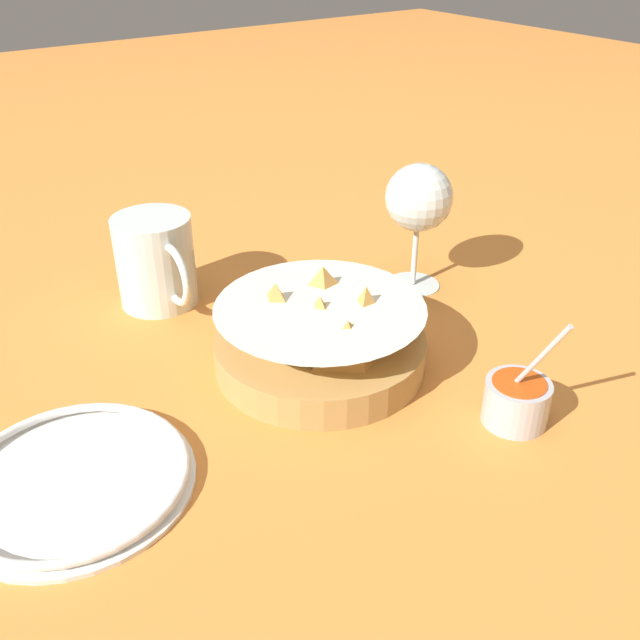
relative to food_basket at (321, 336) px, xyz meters
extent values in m
plane|color=orange|center=(-0.02, -0.01, -0.03)|extent=(4.00, 4.00, 0.00)
cylinder|color=#B2894C|center=(0.00, 0.00, -0.02)|extent=(0.22, 0.22, 0.04)
cone|color=#EDE5C6|center=(0.00, 0.00, 0.00)|extent=(0.22, 0.22, 0.07)
cylinder|color=#3D842D|center=(0.00, 0.00, -0.01)|extent=(0.16, 0.16, 0.01)
pyramid|color=#CC8E42|center=(0.05, 0.00, 0.02)|extent=(0.06, 0.08, 0.05)
pyramid|color=#CC8E42|center=(0.02, 0.04, 0.02)|extent=(0.08, 0.08, 0.06)
pyramid|color=#CC8E42|center=(-0.04, 0.03, 0.02)|extent=(0.08, 0.09, 0.07)
pyramid|color=#CC8E42|center=(-0.04, -0.03, 0.02)|extent=(0.08, 0.07, 0.06)
pyramid|color=#CC8E42|center=(0.00, 0.00, 0.02)|extent=(0.07, 0.05, 0.06)
cylinder|color=#B7B7BC|center=(0.18, 0.09, -0.01)|extent=(0.06, 0.06, 0.04)
cylinder|color=#CC4C14|center=(0.18, 0.09, -0.01)|extent=(0.05, 0.05, 0.03)
cylinder|color=#B7B7BC|center=(0.19, 0.09, 0.03)|extent=(0.06, 0.01, 0.11)
cylinder|color=silver|center=(-0.08, 0.20, -0.03)|extent=(0.07, 0.07, 0.00)
cylinder|color=silver|center=(-0.08, 0.20, 0.01)|extent=(0.01, 0.01, 0.08)
sphere|color=silver|center=(-0.08, 0.20, 0.08)|extent=(0.08, 0.08, 0.08)
sphere|color=#E5B77F|center=(-0.08, 0.20, 0.07)|extent=(0.06, 0.06, 0.06)
cylinder|color=silver|center=(-0.23, -0.08, 0.02)|extent=(0.09, 0.09, 0.11)
cylinder|color=#935119|center=(-0.23, -0.08, 0.01)|extent=(0.08, 0.08, 0.08)
torus|color=silver|center=(-0.17, -0.08, 0.02)|extent=(0.07, 0.01, 0.07)
cylinder|color=white|center=(0.03, -0.27, -0.03)|extent=(0.20, 0.20, 0.01)
torus|color=white|center=(0.03, -0.27, -0.02)|extent=(0.19, 0.19, 0.01)
camera|label=1|loc=(0.51, -0.36, 0.39)|focal=40.00mm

